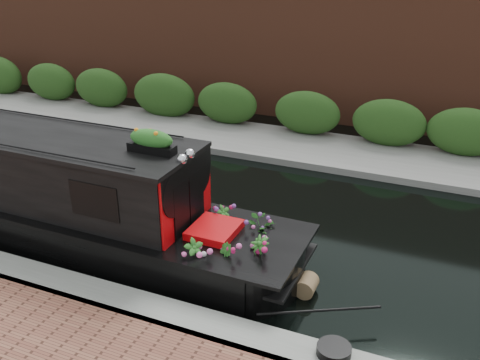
% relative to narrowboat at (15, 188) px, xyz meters
% --- Properties ---
extents(ground, '(80.00, 80.00, 0.00)m').
position_rel_narrowboat_xyz_m(ground, '(3.54, 1.77, -0.76)').
color(ground, black).
rests_on(ground, ground).
extents(near_bank_coping, '(40.00, 0.60, 0.50)m').
position_rel_narrowboat_xyz_m(near_bank_coping, '(3.54, -1.53, -0.76)').
color(near_bank_coping, gray).
rests_on(near_bank_coping, ground).
extents(far_bank_path, '(40.00, 2.40, 0.34)m').
position_rel_narrowboat_xyz_m(far_bank_path, '(3.54, 5.97, -0.76)').
color(far_bank_path, slate).
rests_on(far_bank_path, ground).
extents(far_hedge, '(40.00, 1.10, 2.80)m').
position_rel_narrowboat_xyz_m(far_hedge, '(3.54, 6.87, -0.76)').
color(far_hedge, '#224517').
rests_on(far_hedge, ground).
extents(far_brick_wall, '(40.00, 1.00, 8.00)m').
position_rel_narrowboat_xyz_m(far_brick_wall, '(3.54, 8.97, -0.76)').
color(far_brick_wall, brown).
rests_on(far_brick_wall, ground).
extents(narrowboat, '(10.88, 1.98, 2.56)m').
position_rel_narrowboat_xyz_m(narrowboat, '(0.00, 0.00, 0.00)').
color(narrowboat, black).
rests_on(narrowboat, ground).
extents(rope_fender, '(0.31, 0.37, 0.31)m').
position_rel_narrowboat_xyz_m(rope_fender, '(5.79, 0.00, -0.60)').
color(rope_fender, brown).
rests_on(rope_fender, ground).
extents(coiled_mooring_rope, '(0.45, 0.45, 0.12)m').
position_rel_narrowboat_xyz_m(coiled_mooring_rope, '(6.56, -1.42, -0.45)').
color(coiled_mooring_rope, black).
rests_on(coiled_mooring_rope, near_bank_coping).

